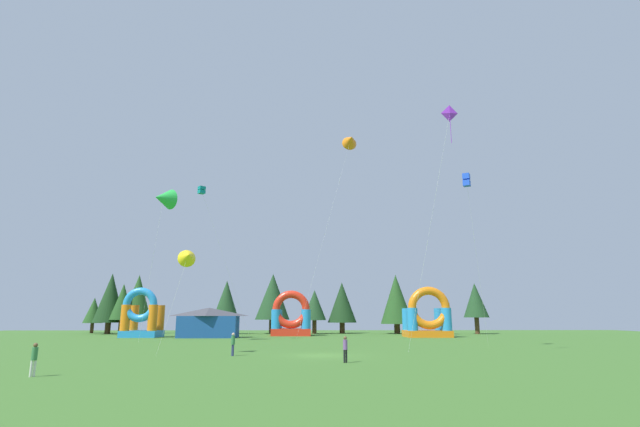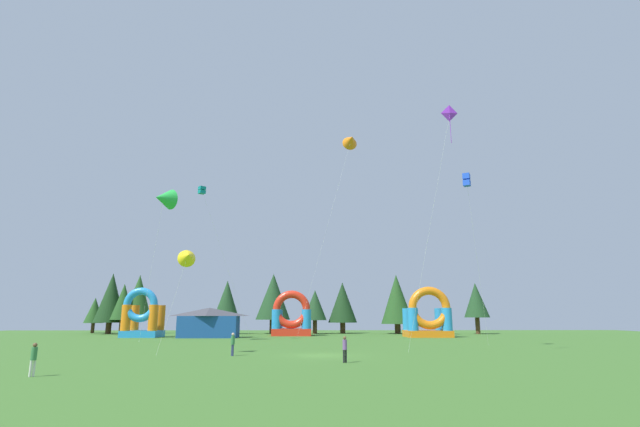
% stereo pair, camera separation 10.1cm
% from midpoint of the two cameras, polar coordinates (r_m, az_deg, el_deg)
% --- Properties ---
extents(ground_plane, '(120.00, 120.00, 0.00)m').
position_cam_midpoint_polar(ground_plane, '(35.55, 0.19, -16.84)').
color(ground_plane, '#3D6B28').
extents(kite_orange_delta, '(8.51, 2.40, 28.23)m').
position_cam_midpoint_polar(kite_orange_delta, '(67.25, 3.68, 8.86)').
color(kite_orange_delta, orange).
rests_on(kite_orange_delta, ground_plane).
extents(kite_green_delta, '(3.61, 3.17, 17.02)m').
position_cam_midpoint_polar(kite_green_delta, '(56.01, -18.53, 1.76)').
color(kite_green_delta, green).
rests_on(kite_green_delta, ground_plane).
extents(kite_purple_diamond, '(3.87, 3.55, 19.05)m').
position_cam_midpoint_polar(kite_purple_diamond, '(39.57, 15.38, 11.27)').
color(kite_purple_diamond, purple).
rests_on(kite_purple_diamond, ground_plane).
extents(kite_yellow_delta, '(2.57, 1.80, 7.99)m').
position_cam_midpoint_polar(kite_yellow_delta, '(37.46, -15.83, -5.06)').
color(kite_yellow_delta, yellow).
rests_on(kite_yellow_delta, ground_plane).
extents(kite_teal_box, '(6.27, 5.36, 17.86)m').
position_cam_midpoint_polar(kite_teal_box, '(57.69, -14.20, 2.71)').
color(kite_teal_box, '#0C7F7A').
rests_on(kite_teal_box, ground_plane).
extents(kite_blue_box, '(3.12, 5.16, 15.88)m').
position_cam_midpoint_polar(kite_blue_box, '(46.27, 17.29, 3.85)').
color(kite_blue_box, blue).
rests_on(kite_blue_box, ground_plane).
extents(person_near_camera, '(0.37, 0.37, 1.55)m').
position_cam_midpoint_polar(person_near_camera, '(27.01, -31.45, -14.58)').
color(person_near_camera, silver).
rests_on(person_near_camera, ground_plane).
extents(person_midfield, '(0.38, 0.38, 1.61)m').
position_cam_midpoint_polar(person_midfield, '(35.65, -10.59, -15.08)').
color(person_midfield, navy).
rests_on(person_midfield, ground_plane).
extents(person_left_edge, '(0.37, 0.37, 1.58)m').
position_cam_midpoint_polar(person_left_edge, '(30.10, 2.99, -15.86)').
color(person_left_edge, black).
rests_on(person_left_edge, ground_plane).
extents(inflatable_blue_arch, '(5.89, 4.88, 6.63)m').
position_cam_midpoint_polar(inflatable_blue_arch, '(66.38, 12.88, -12.36)').
color(inflatable_blue_arch, orange).
rests_on(inflatable_blue_arch, ground_plane).
extents(inflatable_red_slide, '(5.59, 4.79, 6.35)m').
position_cam_midpoint_polar(inflatable_red_slide, '(69.42, -3.55, -12.74)').
color(inflatable_red_slide, red).
rests_on(inflatable_red_slide, ground_plane).
extents(inflatable_yellow_castle, '(4.76, 4.30, 6.49)m').
position_cam_midpoint_polar(inflatable_yellow_castle, '(68.54, -20.87, -11.80)').
color(inflatable_yellow_castle, '#268CD8').
rests_on(inflatable_yellow_castle, ground_plane).
extents(festival_tent, '(7.60, 3.50, 3.85)m').
position_cam_midpoint_polar(festival_tent, '(65.09, -13.41, -12.75)').
color(festival_tent, '#19478C').
rests_on(festival_tent, ground_plane).
extents(tree_row_0, '(3.10, 3.10, 5.77)m').
position_cam_midpoint_polar(tree_row_0, '(88.53, -25.79, -10.55)').
color(tree_row_0, '#4C331E').
rests_on(tree_row_0, ground_plane).
extents(tree_row_1, '(4.75, 4.75, 9.52)m').
position_cam_midpoint_polar(tree_row_1, '(83.33, -24.10, -9.32)').
color(tree_row_1, '#4C331E').
rests_on(tree_row_1, ground_plane).
extents(tree_row_2, '(3.55, 3.55, 7.77)m').
position_cam_midpoint_polar(tree_row_2, '(81.14, -22.86, -9.85)').
color(tree_row_2, '#4C331E').
rests_on(tree_row_2, ground_plane).
extents(tree_row_3, '(4.16, 4.16, 9.32)m').
position_cam_midpoint_polar(tree_row_3, '(82.30, -21.25, -9.27)').
color(tree_row_3, '#4C331E').
rests_on(tree_row_3, ground_plane).
extents(tree_row_4, '(4.07, 4.07, 8.32)m').
position_cam_midpoint_polar(tree_row_4, '(77.47, -11.33, -10.27)').
color(tree_row_4, '#4C331E').
rests_on(tree_row_4, ground_plane).
extents(tree_row_5, '(5.55, 5.55, 9.51)m').
position_cam_midpoint_polar(tree_row_5, '(77.74, -5.79, -10.02)').
color(tree_row_5, '#4C331E').
rests_on(tree_row_5, ground_plane).
extents(tree_row_6, '(3.76, 3.76, 6.87)m').
position_cam_midpoint_polar(tree_row_6, '(76.95, -0.72, -11.07)').
color(tree_row_6, '#4C331E').
rests_on(tree_row_6, ground_plane).
extents(tree_row_7, '(4.72, 4.72, 8.20)m').
position_cam_midpoint_polar(tree_row_7, '(78.74, 2.65, -10.74)').
color(tree_row_7, '#4C331E').
rests_on(tree_row_7, ground_plane).
extents(tree_row_8, '(5.18, 5.18, 9.38)m').
position_cam_midpoint_polar(tree_row_8, '(78.31, 9.19, -10.22)').
color(tree_row_8, '#4C331E').
rests_on(tree_row_8, ground_plane).
extents(tree_row_9, '(3.92, 3.92, 7.95)m').
position_cam_midpoint_polar(tree_row_9, '(80.05, 18.29, -9.99)').
color(tree_row_9, '#4C331E').
rests_on(tree_row_9, ground_plane).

